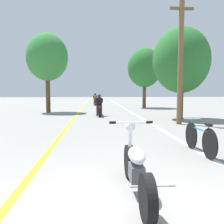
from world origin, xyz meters
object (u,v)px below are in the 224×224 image
at_px(utility_pole, 180,59).
at_px(roadside_tree_left, 47,57).
at_px(motorcycle_rider_lead, 99,108).
at_px(motorcycle_rider_far, 95,101).
at_px(bicycle_parked, 200,138).
at_px(motorcycle_foreground, 136,167).
at_px(roadside_tree_right_far, 145,68).
at_px(roadside_tree_right_near, 181,60).

relative_size(utility_pole, roadside_tree_left, 1.03).
bearing_deg(motorcycle_rider_lead, motorcycle_rider_far, 91.19).
bearing_deg(bicycle_parked, motorcycle_rider_lead, 104.16).
bearing_deg(motorcycle_foreground, bicycle_parked, 47.93).
relative_size(roadside_tree_right_far, bicycle_parked, 3.17).
height_order(roadside_tree_right_far, roadside_tree_left, roadside_tree_left).
distance_m(motorcycle_rider_far, bicycle_parked, 20.71).
bearing_deg(roadside_tree_left, motorcycle_rider_far, 67.82).
relative_size(roadside_tree_right_near, motorcycle_rider_far, 2.64).
bearing_deg(bicycle_parked, motorcycle_rider_far, 97.12).
bearing_deg(roadside_tree_right_near, motorcycle_rider_lead, 156.07).
xyz_separation_m(roadside_tree_right_near, motorcycle_rider_lead, (-4.48, 1.99, -2.72)).
height_order(utility_pole, bicycle_parked, utility_pole).
distance_m(utility_pole, bicycle_parked, 6.00).
bearing_deg(utility_pole, motorcycle_rider_lead, 132.53).
bearing_deg(roadside_tree_left, utility_pole, -42.84).
height_order(roadside_tree_left, motorcycle_rider_far, roadside_tree_left).
relative_size(motorcycle_rider_far, bicycle_parked, 1.09).
distance_m(roadside_tree_right_far, motorcycle_foreground, 19.24).
height_order(roadside_tree_left, motorcycle_rider_lead, roadside_tree_left).
distance_m(utility_pole, roadside_tree_right_far, 11.14).
bearing_deg(utility_pole, bicycle_parked, -104.66).
relative_size(roadside_tree_right_near, roadside_tree_right_far, 0.91).
bearing_deg(motorcycle_rider_far, roadside_tree_left, -112.18).
xyz_separation_m(utility_pole, roadside_tree_right_far, (0.66, 11.10, 0.69)).
bearing_deg(roadside_tree_right_far, motorcycle_rider_far, 137.30).
bearing_deg(roadside_tree_left, motorcycle_rider_lead, -37.40).
xyz_separation_m(roadside_tree_right_far, motorcycle_foreground, (-4.02, -18.52, -3.31)).
relative_size(roadside_tree_left, motorcycle_foreground, 2.78).
distance_m(motorcycle_foreground, motorcycle_rider_lead, 11.45).
height_order(roadside_tree_right_far, motorcycle_rider_lead, roadside_tree_right_far).
bearing_deg(utility_pole, motorcycle_foreground, -114.34).
bearing_deg(roadside_tree_right_far, motorcycle_foreground, -102.25).
distance_m(roadside_tree_right_near, roadside_tree_left, 9.52).
bearing_deg(bicycle_parked, roadside_tree_right_far, 82.92).
bearing_deg(motorcycle_foreground, roadside_tree_left, 105.78).
bearing_deg(utility_pole, roadside_tree_right_near, 68.77).
height_order(motorcycle_rider_lead, motorcycle_rider_far, motorcycle_rider_lead).
height_order(utility_pole, motorcycle_foreground, utility_pole).
height_order(roadside_tree_right_near, roadside_tree_left, roadside_tree_left).
xyz_separation_m(utility_pole, motorcycle_rider_lead, (-3.69, 4.03, -2.51)).
bearing_deg(motorcycle_rider_far, roadside_tree_right_far, -42.70).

